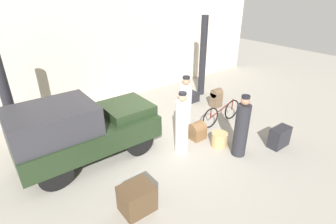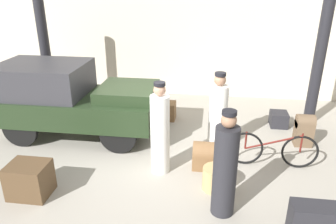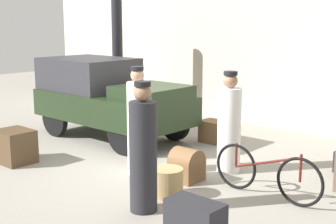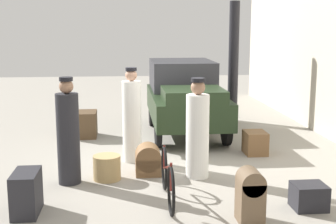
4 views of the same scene
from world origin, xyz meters
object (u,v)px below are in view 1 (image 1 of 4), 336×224
object	(u,v)px
suitcase_small_leather	(192,97)
trunk_wicker_pale	(279,137)
bicycle	(221,113)
wicker_basket	(219,139)
suitcase_tan_flat	(216,97)
trunk_umber_medium	(137,198)
trunk_large_brown	(197,131)
suitcase_black_upright	(128,115)
porter_with_bicycle	(185,104)
truck	(80,129)
porter_lifting_near_truck	(182,126)
porter_carrying_trunk	(241,129)

from	to	relation	value
suitcase_small_leather	trunk_wicker_pale	xyz separation A→B (m)	(-0.20, -3.93, 0.12)
bicycle	wicker_basket	distance (m)	1.43
suitcase_tan_flat	trunk_umber_medium	bearing A→B (deg)	-153.32
trunk_large_brown	suitcase_black_upright	distance (m)	2.47
porter_with_bicycle	suitcase_small_leather	xyz separation A→B (m)	(1.54, 1.35, -0.60)
porter_with_bicycle	trunk_large_brown	xyz separation A→B (m)	(-0.24, -0.82, -0.53)
truck	porter_lifting_near_truck	bearing A→B (deg)	-29.76
suitcase_black_upright	trunk_large_brown	bearing A→B (deg)	-63.70
suitcase_tan_flat	porter_lifting_near_truck	bearing A→B (deg)	-153.46
truck	porter_with_bicycle	size ratio (longest dim) A/B	2.09
wicker_basket	suitcase_black_upright	distance (m)	3.21
porter_lifting_near_truck	trunk_wicker_pale	world-z (taller)	porter_lifting_near_truck
trunk_wicker_pale	suitcase_black_upright	xyz separation A→B (m)	(-2.67, 3.97, -0.07)
suitcase_tan_flat	suitcase_black_upright	bearing A→B (deg)	162.95
porter_with_bicycle	suitcase_tan_flat	distance (m)	1.99
bicycle	wicker_basket	world-z (taller)	bicycle
suitcase_small_leather	trunk_umber_medium	distance (m)	5.84
suitcase_tan_flat	trunk_umber_medium	xyz separation A→B (m)	(-5.05, -2.54, -0.09)
bicycle	porter_carrying_trunk	size ratio (longest dim) A/B	0.99
suitcase_small_leather	suitcase_tan_flat	world-z (taller)	suitcase_tan_flat
wicker_basket	bicycle	bearing A→B (deg)	40.22
suitcase_small_leather	porter_with_bicycle	bearing A→B (deg)	-138.78
suitcase_small_leather	porter_lifting_near_truck	bearing A→B (deg)	-136.98
bicycle	wicker_basket	size ratio (longest dim) A/B	3.78
wicker_basket	porter_carrying_trunk	size ratio (longest dim) A/B	0.26
bicycle	trunk_large_brown	size ratio (longest dim) A/B	3.29
suitcase_tan_flat	trunk_large_brown	bearing A→B (deg)	-150.27
suitcase_black_upright	trunk_umber_medium	xyz separation A→B (m)	(-1.81, -3.53, 0.07)
wicker_basket	trunk_wicker_pale	size ratio (longest dim) A/B	0.72
wicker_basket	porter_carrying_trunk	xyz separation A→B (m)	(0.11, -0.60, 0.60)
suitcase_small_leather	suitcase_black_upright	distance (m)	2.87
suitcase_small_leather	trunk_umber_medium	bearing A→B (deg)	-143.34
truck	porter_lifting_near_truck	xyz separation A→B (m)	(2.29, -1.31, -0.11)
suitcase_small_leather	trunk_umber_medium	world-z (taller)	trunk_umber_medium
wicker_basket	porter_with_bicycle	size ratio (longest dim) A/B	0.27
trunk_wicker_pale	trunk_umber_medium	xyz separation A→B (m)	(-4.49, 0.44, -0.00)
suitcase_tan_flat	trunk_wicker_pale	bearing A→B (deg)	-100.69
truck	porter_carrying_trunk	bearing A→B (deg)	-34.32
bicycle	porter_carrying_trunk	bearing A→B (deg)	-122.53
porter_with_bicycle	suitcase_tan_flat	world-z (taller)	porter_with_bicycle
suitcase_small_leather	trunk_umber_medium	xyz separation A→B (m)	(-4.69, -3.49, 0.12)
porter_lifting_near_truck	trunk_umber_medium	world-z (taller)	porter_lifting_near_truck
truck	wicker_basket	xyz separation A→B (m)	(3.34, -1.75, -0.72)
trunk_large_brown	bicycle	bearing A→B (deg)	9.15
wicker_basket	trunk_wicker_pale	xyz separation A→B (m)	(1.35, -1.05, 0.09)
porter_lifting_near_truck	wicker_basket	bearing A→B (deg)	-22.96
trunk_wicker_pale	truck	bearing A→B (deg)	149.13
suitcase_black_upright	suitcase_tan_flat	bearing A→B (deg)	-17.05
trunk_wicker_pale	wicker_basket	bearing A→B (deg)	142.14
bicycle	trunk_wicker_pale	world-z (taller)	bicycle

